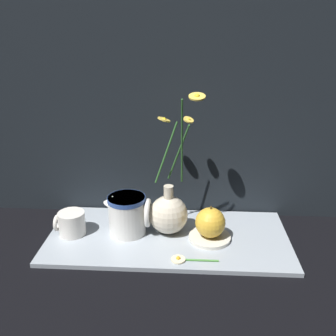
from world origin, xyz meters
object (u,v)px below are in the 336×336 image
yellow_mug (71,223)px  ceramic_pitcher (128,213)px  vase_with_flowers (169,212)px  orange_fruit (210,223)px

yellow_mug → ceramic_pitcher: 0.16m
vase_with_flowers → ceramic_pitcher: vase_with_flowers is taller
yellow_mug → ceramic_pitcher: (0.16, 0.02, 0.03)m
yellow_mug → ceramic_pitcher: bearing=5.8°
yellow_mug → ceramic_pitcher: size_ratio=0.65×
ceramic_pitcher → orange_fruit: bearing=-5.3°
yellow_mug → vase_with_flowers: bearing=5.9°
vase_with_flowers → ceramic_pitcher: bearing=-173.9°
vase_with_flowers → ceramic_pitcher: 0.11m
orange_fruit → ceramic_pitcher: bearing=174.7°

